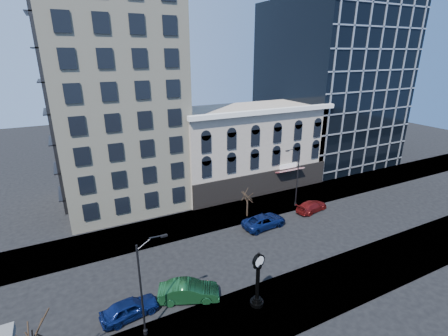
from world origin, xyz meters
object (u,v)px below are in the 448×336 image
street_clock (258,282)px  car_near_b (189,291)px  street_lamp_near (147,262)px  car_near_a (130,308)px

street_clock → car_near_b: bearing=132.7°
street_clock → street_lamp_near: bearing=158.5°
street_clock → car_near_a: (-9.47, 3.48, -1.59)m
street_lamp_near → car_near_a: bearing=114.2°
car_near_b → street_lamp_near: bearing=141.3°
street_clock → car_near_a: street_clock is taller
street_clock → car_near_b: (-4.69, 3.14, -1.52)m
street_lamp_near → car_near_a: (-1.19, 2.31, -5.37)m
street_clock → car_near_a: size_ratio=1.10×
street_lamp_near → car_near_b: size_ratio=1.58×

